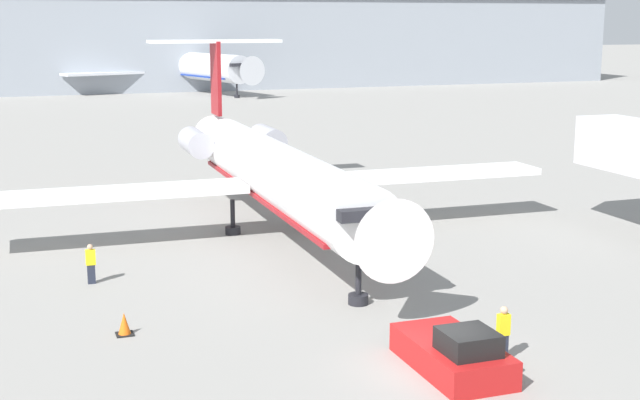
% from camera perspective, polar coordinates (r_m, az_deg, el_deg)
% --- Properties ---
extents(ground_plane, '(600.00, 600.00, 0.00)m').
position_cam_1_polar(ground_plane, '(28.89, 8.03, -10.97)').
color(ground_plane, gray).
extents(terminal_building, '(180.00, 16.80, 15.43)m').
position_cam_1_polar(terminal_building, '(144.12, -14.92, 9.85)').
color(terminal_building, '#8C939E').
rests_on(terminal_building, ground).
extents(airplane_main, '(30.29, 30.11, 9.69)m').
position_cam_1_polar(airplane_main, '(45.54, -2.98, 1.86)').
color(airplane_main, white).
rests_on(airplane_main, ground).
extents(pushback_tug, '(2.30, 4.64, 1.64)m').
position_cam_1_polar(pushback_tug, '(28.98, 8.53, -9.66)').
color(pushback_tug, '#B21919').
rests_on(pushback_tug, ground).
extents(worker_near_tug, '(0.40, 0.26, 1.87)m').
position_cam_1_polar(worker_near_tug, '(29.88, 11.64, -8.29)').
color(worker_near_tug, '#232838').
rests_on(worker_near_tug, ground).
extents(worker_by_wing, '(0.40, 0.24, 1.72)m').
position_cam_1_polar(worker_by_wing, '(38.83, -14.46, -3.93)').
color(worker_by_wing, '#232838').
rests_on(worker_by_wing, ground).
extents(traffic_cone_left, '(0.62, 0.62, 0.81)m').
position_cam_1_polar(traffic_cone_left, '(32.56, -12.42, -7.77)').
color(traffic_cone_left, black).
rests_on(traffic_cone_left, ground).
extents(airplane_parked_far_left, '(37.17, 39.62, 11.10)m').
position_cam_1_polar(airplane_parked_far_left, '(141.13, -8.73, 8.54)').
color(airplane_parked_far_left, silver).
rests_on(airplane_parked_far_left, ground).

